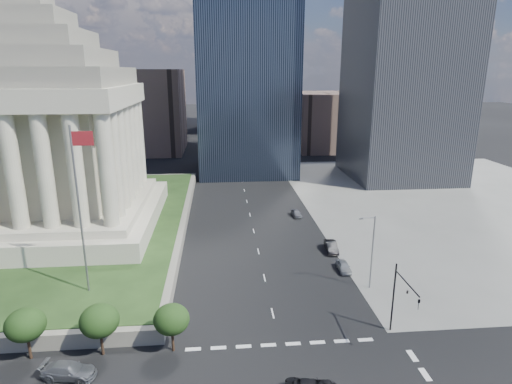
{
  "coord_description": "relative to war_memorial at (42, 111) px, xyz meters",
  "views": [
    {
      "loc": [
        -5.89,
        -24.2,
        27.57
      ],
      "look_at": [
        -1.65,
        23.7,
        13.89
      ],
      "focal_mm": 30.0,
      "sensor_mm": 36.0,
      "label": 1
    }
  ],
  "objects": [
    {
      "name": "ground",
      "position": [
        34.0,
        52.0,
        -21.4
      ],
      "size": [
        500.0,
        500.0,
        0.0
      ],
      "primitive_type": "plane",
      "color": "black",
      "rests_on": "ground"
    },
    {
      "name": "parked_sedan_far",
      "position": [
        43.0,
        6.2,
        -20.75
      ],
      "size": [
        3.96,
        1.94,
        1.3
      ],
      "primitive_type": "imported",
      "rotation": [
        0.0,
        0.0,
        0.11
      ],
      "color": "slate",
      "rests_on": "ground"
    },
    {
      "name": "flagpole",
      "position": [
        12.17,
        -24.0,
        -8.29
      ],
      "size": [
        2.52,
        0.24,
        20.0
      ],
      "color": "slate",
      "rests_on": "plaza_lawn"
    },
    {
      "name": "sidewalk_ne",
      "position": [
        80.0,
        12.0,
        -21.38
      ],
      "size": [
        68.0,
        90.0,
        0.03
      ],
      "primitive_type": "cube",
      "color": "slate",
      "rests_on": "ground"
    },
    {
      "name": "traffic_signal_ne",
      "position": [
        46.5,
        -34.3,
        -16.15
      ],
      "size": [
        0.3,
        5.74,
        8.0
      ],
      "color": "black",
      "rests_on": "ground"
    },
    {
      "name": "suv_grey",
      "position": [
        13.73,
        -37.18,
        -20.66
      ],
      "size": [
        2.9,
        5.35,
        1.47
      ],
      "primitive_type": "imported",
      "rotation": [
        0.0,
        0.0,
        1.4
      ],
      "color": "#575A5E",
      "rests_on": "ground"
    },
    {
      "name": "war_memorial",
      "position": [
        0.0,
        0.0,
        0.0
      ],
      "size": [
        34.0,
        34.0,
        39.0
      ],
      "primitive_type": null,
      "color": "#A9A58E",
      "rests_on": "plaza_lawn"
    },
    {
      "name": "building_filler_ne",
      "position": [
        66.0,
        82.0,
        -11.4
      ],
      "size": [
        20.0,
        30.0,
        20.0
      ],
      "primitive_type": "cube",
      "color": "brown",
      "rests_on": "ground"
    },
    {
      "name": "parked_sedan_mid",
      "position": [
        45.5,
        -10.93,
        -20.63
      ],
      "size": [
        1.92,
        4.79,
        1.55
      ],
      "primitive_type": "imported",
      "rotation": [
        0.0,
        0.0,
        -0.06
      ],
      "color": "black",
      "rests_on": "ground"
    },
    {
      "name": "building_filler_nw",
      "position": [
        4.0,
        82.0,
        -7.4
      ],
      "size": [
        24.0,
        30.0,
        28.0
      ],
      "primitive_type": "cube",
      "color": "brown",
      "rests_on": "ground"
    },
    {
      "name": "parked_sedan_near",
      "position": [
        45.5,
        -17.83,
        -20.72
      ],
      "size": [
        1.72,
        4.03,
        1.36
      ],
      "primitive_type": "imported",
      "rotation": [
        0.0,
        0.0,
        -0.03
      ],
      "color": "gray",
      "rests_on": "ground"
    },
    {
      "name": "midrise_glass",
      "position": [
        36.0,
        47.0,
        8.6
      ],
      "size": [
        26.0,
        26.0,
        60.0
      ],
      "primitive_type": "cube",
      "color": "black",
      "rests_on": "ground"
    },
    {
      "name": "street_lamp_north",
      "position": [
        47.33,
        -23.0,
        -15.74
      ],
      "size": [
        2.13,
        0.22,
        10.0
      ],
      "color": "slate",
      "rests_on": "ground"
    }
  ]
}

